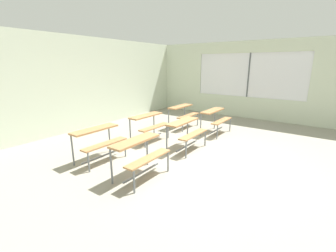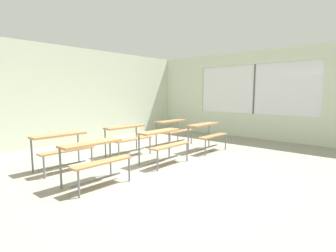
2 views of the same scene
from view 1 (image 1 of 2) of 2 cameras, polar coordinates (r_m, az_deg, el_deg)
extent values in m
cube|color=gray|center=(5.29, 7.60, -8.84)|extent=(10.00, 9.00, 0.05)
cube|color=beige|center=(8.00, -22.16, 9.70)|extent=(10.00, 0.12, 3.00)
cube|color=beige|center=(9.71, 21.78, 4.12)|extent=(0.12, 9.00, 0.85)
cube|color=beige|center=(9.58, 23.23, 18.02)|extent=(0.12, 9.00, 0.45)
cube|color=beige|center=(10.95, 3.77, 13.05)|extent=(0.12, 1.90, 1.70)
cube|color=white|center=(9.70, 19.62, 11.92)|extent=(0.02, 4.20, 1.70)
cube|color=#4C5156|center=(9.70, 19.62, 11.92)|extent=(0.06, 0.05, 1.70)
cube|color=#A87547|center=(4.36, -8.22, -3.71)|extent=(1.10, 0.33, 0.04)
cube|color=#A87547|center=(4.26, -4.90, -8.10)|extent=(1.10, 0.23, 0.03)
cylinder|color=slate|center=(4.27, -14.07, -9.65)|extent=(0.04, 0.04, 0.72)
cylinder|color=slate|center=(4.92, -5.27, -5.83)|extent=(0.04, 0.04, 0.72)
cylinder|color=slate|center=(3.97, -8.55, -13.61)|extent=(0.04, 0.04, 0.44)
cylinder|color=slate|center=(4.66, 0.01, -8.86)|extent=(0.04, 0.04, 0.44)
cube|color=slate|center=(4.51, -6.59, -11.52)|extent=(1.00, 0.04, 0.03)
cube|color=#A87547|center=(5.75, 3.69, 1.10)|extent=(1.10, 0.33, 0.04)
cube|color=#A87547|center=(5.68, 6.40, -2.10)|extent=(1.10, 0.23, 0.03)
cylinder|color=slate|center=(5.53, -0.33, -3.35)|extent=(0.04, 0.04, 0.72)
cylinder|color=slate|center=(6.33, 4.92, -0.97)|extent=(0.04, 0.04, 0.72)
cylinder|color=slate|center=(5.29, 4.56, -5.88)|extent=(0.04, 0.04, 0.44)
cylinder|color=slate|center=(6.13, 9.34, -3.04)|extent=(0.04, 0.04, 0.44)
cube|color=slate|center=(5.87, 4.76, -4.97)|extent=(1.00, 0.04, 0.03)
cube|color=#A87547|center=(7.25, 11.17, 3.81)|extent=(1.10, 0.33, 0.04)
cube|color=#A87547|center=(7.18, 13.36, 1.29)|extent=(1.10, 0.23, 0.03)
cylinder|color=slate|center=(6.95, 8.21, 0.41)|extent=(0.04, 0.04, 0.72)
cylinder|color=slate|center=(7.82, 11.68, 1.93)|extent=(0.04, 0.04, 0.72)
cylinder|color=slate|center=(6.76, 12.28, -1.45)|extent=(0.04, 0.04, 0.44)
cylinder|color=slate|center=(7.66, 15.35, 0.32)|extent=(0.04, 0.04, 0.44)
cube|color=slate|center=(7.34, 11.91, -1.08)|extent=(1.00, 0.04, 0.03)
cube|color=#A87547|center=(5.32, -17.93, -0.80)|extent=(1.10, 0.34, 0.04)
cube|color=#A87547|center=(5.16, -15.57, -4.39)|extent=(1.10, 0.24, 0.03)
cylinder|color=slate|center=(5.29, -22.89, -5.49)|extent=(0.04, 0.04, 0.72)
cylinder|color=slate|center=(5.82, -14.50, -2.89)|extent=(0.04, 0.04, 0.72)
cylinder|color=slate|center=(4.90, -19.33, -8.54)|extent=(0.04, 0.04, 0.44)
cylinder|color=slate|center=(5.47, -10.71, -5.40)|extent=(0.04, 0.04, 0.44)
cube|color=slate|center=(5.41, -16.51, -7.37)|extent=(1.00, 0.05, 0.03)
cube|color=#A87547|center=(6.45, -5.56, 2.63)|extent=(1.11, 0.35, 0.04)
cube|color=#A87547|center=(6.31, -3.36, -0.23)|extent=(1.11, 0.25, 0.03)
cylinder|color=slate|center=(6.29, -9.50, -1.22)|extent=(0.04, 0.04, 0.72)
cylinder|color=slate|center=(6.99, -3.56, 0.63)|extent=(0.04, 0.04, 0.72)
cylinder|color=slate|center=(5.96, -5.78, -3.43)|extent=(0.04, 0.04, 0.44)
cylinder|color=slate|center=(6.69, 0.04, -1.26)|extent=(0.04, 0.04, 0.44)
cube|color=slate|center=(6.53, -4.51, -2.85)|extent=(1.00, 0.06, 0.03)
cube|color=#A87547|center=(7.83, 3.16, 4.93)|extent=(1.10, 0.33, 0.04)
cube|color=#A87547|center=(7.72, 5.12, 2.62)|extent=(1.10, 0.23, 0.03)
cylinder|color=slate|center=(7.58, 0.17, 1.81)|extent=(0.04, 0.04, 0.72)
cylinder|color=slate|center=(8.39, 4.19, 3.10)|extent=(0.04, 0.04, 0.72)
cylinder|color=slate|center=(7.31, 3.66, 0.15)|extent=(0.04, 0.04, 0.44)
cylinder|color=slate|center=(8.15, 7.45, 1.64)|extent=(0.04, 0.04, 0.44)
cube|color=slate|center=(7.89, 3.95, 0.38)|extent=(1.00, 0.04, 0.03)
camera|label=2|loc=(1.31, 93.68, -25.90)|focal=28.00mm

